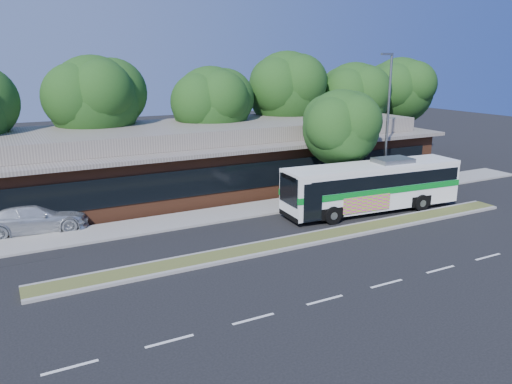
% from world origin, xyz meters
% --- Properties ---
extents(ground, '(120.00, 120.00, 0.00)m').
position_xyz_m(ground, '(0.00, 0.00, 0.00)').
color(ground, black).
rests_on(ground, ground).
extents(median_strip, '(26.00, 1.10, 0.15)m').
position_xyz_m(median_strip, '(0.00, 0.60, 0.07)').
color(median_strip, '#435423').
rests_on(median_strip, ground).
extents(sidewalk, '(44.00, 2.60, 0.12)m').
position_xyz_m(sidewalk, '(0.00, 6.40, 0.06)').
color(sidewalk, gray).
rests_on(sidewalk, ground).
extents(plaza_building, '(33.20, 11.20, 4.45)m').
position_xyz_m(plaza_building, '(0.00, 12.99, 2.13)').
color(plaza_building, brown).
rests_on(plaza_building, ground).
extents(lamp_post, '(0.93, 0.18, 9.07)m').
position_xyz_m(lamp_post, '(9.56, 6.00, 4.90)').
color(lamp_post, slate).
rests_on(lamp_post, ground).
extents(tree_bg_b, '(6.69, 6.00, 9.00)m').
position_xyz_m(tree_bg_b, '(-6.57, 16.14, 6.14)').
color(tree_bg_b, black).
rests_on(tree_bg_b, ground).
extents(tree_bg_c, '(6.24, 5.60, 8.26)m').
position_xyz_m(tree_bg_c, '(1.40, 15.13, 5.59)').
color(tree_bg_c, black).
rests_on(tree_bg_c, ground).
extents(tree_bg_d, '(6.91, 6.20, 9.37)m').
position_xyz_m(tree_bg_d, '(8.45, 16.15, 6.42)').
color(tree_bg_d, black).
rests_on(tree_bg_d, ground).
extents(tree_bg_e, '(6.47, 5.80, 8.50)m').
position_xyz_m(tree_bg_e, '(14.42, 15.14, 5.74)').
color(tree_bg_e, black).
rests_on(tree_bg_e, ground).
extents(tree_bg_f, '(6.69, 6.00, 8.92)m').
position_xyz_m(tree_bg_f, '(20.43, 16.14, 6.06)').
color(tree_bg_f, black).
rests_on(tree_bg_f, ground).
extents(transit_bus, '(11.12, 3.19, 3.08)m').
position_xyz_m(transit_bus, '(6.05, 3.00, 1.72)').
color(transit_bus, white).
rests_on(transit_bus, ground).
extents(sedan, '(5.59, 2.72, 1.57)m').
position_xyz_m(sedan, '(-11.86, 8.36, 0.78)').
color(sedan, silver).
rests_on(sedan, ground).
extents(sidewalk_tree, '(5.32, 4.77, 6.92)m').
position_xyz_m(sidewalk_tree, '(6.34, 6.31, 4.65)').
color(sidewalk_tree, black).
rests_on(sidewalk_tree, ground).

